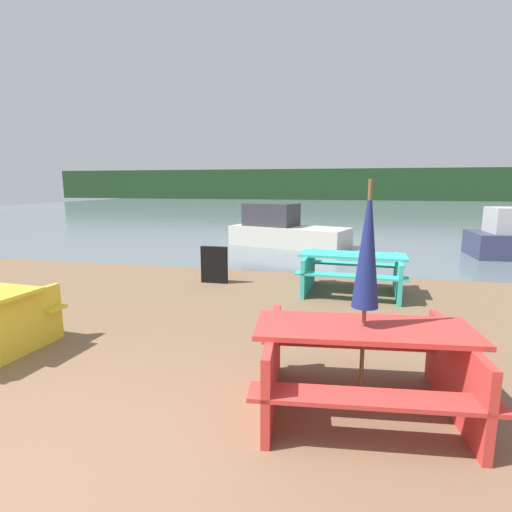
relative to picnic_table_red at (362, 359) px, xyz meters
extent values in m
cube|color=slate|center=(-2.26, 30.44, -0.47)|extent=(60.00, 50.00, 0.00)
cube|color=#1E3D1E|center=(-2.26, 50.44, 1.54)|extent=(80.00, 1.60, 4.00)
cube|color=red|center=(0.00, 0.00, 0.29)|extent=(1.93, 0.90, 0.04)
cube|color=red|center=(0.06, -0.55, -0.06)|extent=(1.88, 0.48, 0.04)
cube|color=red|center=(-0.06, 0.55, -0.06)|extent=(1.88, 0.48, 0.04)
cube|color=red|center=(-0.79, -0.09, -0.10)|extent=(0.22, 1.38, 0.73)
cube|color=red|center=(0.79, 0.09, -0.10)|extent=(0.22, 1.38, 0.73)
cube|color=yellow|center=(-4.53, 0.80, -0.03)|extent=(1.76, 0.40, 0.04)
cube|color=yellow|center=(-3.84, 0.20, -0.10)|extent=(0.17, 1.38, 0.73)
cube|color=#33B7A8|center=(-0.06, 3.96, 0.25)|extent=(1.92, 0.80, 0.04)
cube|color=#33B7A8|center=(-0.08, 3.41, -0.02)|extent=(1.90, 0.38, 0.04)
cube|color=#33B7A8|center=(-0.03, 4.51, -0.02)|extent=(1.90, 0.38, 0.04)
cube|color=#33B7A8|center=(-0.86, 4.00, -0.12)|extent=(0.14, 1.38, 0.69)
cube|color=#33B7A8|center=(0.75, 3.92, -0.12)|extent=(0.14, 1.38, 0.69)
cylinder|color=brown|center=(0.00, 0.00, 0.55)|extent=(0.04, 0.04, 2.02)
cone|color=navy|center=(0.00, 0.00, 1.02)|extent=(0.23, 0.23, 1.08)
cube|color=beige|center=(-2.01, 9.45, -0.15)|extent=(4.06, 2.60, 0.63)
cube|color=#333338|center=(-2.65, 9.66, 0.53)|extent=(1.91, 1.52, 0.74)
cube|color=black|center=(-2.77, 4.13, -0.09)|extent=(0.55, 0.08, 0.75)
camera|label=1|loc=(-0.17, -3.41, 1.51)|focal=28.00mm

